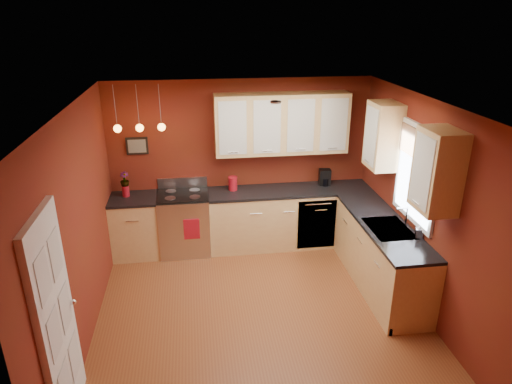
{
  "coord_description": "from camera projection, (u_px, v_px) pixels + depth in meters",
  "views": [
    {
      "loc": [
        -0.72,
        -4.63,
        3.54
      ],
      "look_at": [
        0.08,
        1.0,
        1.25
      ],
      "focal_mm": 32.0,
      "sensor_mm": 36.0,
      "label": 1
    }
  ],
  "objects": [
    {
      "name": "red_canister",
      "position": [
        233.0,
        183.0,
        7.0
      ],
      "size": [
        0.14,
        0.14,
        0.21
      ],
      "color": "#A4111F",
      "rests_on": "counter_back_right"
    },
    {
      "name": "counter_back_right",
      "position": [
        290.0,
        190.0,
        7.08
      ],
      "size": [
        2.54,
        0.62,
        0.04
      ],
      "primitive_type": "cube",
      "color": "black",
      "rests_on": "base_cabinets_back_right"
    },
    {
      "name": "dish_towel",
      "position": [
        192.0,
        229.0,
        6.72
      ],
      "size": [
        0.23,
        0.02,
        0.32
      ],
      "primitive_type": "cube",
      "color": "#A4111F",
      "rests_on": "gas_range"
    },
    {
      "name": "red_vase",
      "position": [
        126.0,
        191.0,
        6.78
      ],
      "size": [
        0.1,
        0.1,
        0.17
      ],
      "primitive_type": "cylinder",
      "color": "#A4111F",
      "rests_on": "counter_back_left"
    },
    {
      "name": "flowers",
      "position": [
        124.0,
        180.0,
        6.71
      ],
      "size": [
        0.15,
        0.15,
        0.23
      ],
      "primitive_type": "imported",
      "rotation": [
        0.0,
        0.0,
        0.21
      ],
      "color": "#A4111F",
      "rests_on": "red_vase"
    },
    {
      "name": "soap_pump",
      "position": [
        419.0,
        231.0,
        5.54
      ],
      "size": [
        0.11,
        0.11,
        0.18
      ],
      "primitive_type": "imported",
      "rotation": [
        0.0,
        0.0,
        -0.32
      ],
      "color": "white",
      "rests_on": "counter_right"
    },
    {
      "name": "wall_picture",
      "position": [
        137.0,
        146.0,
        6.77
      ],
      "size": [
        0.32,
        0.03,
        0.26
      ],
      "primitive_type": "cube",
      "color": "black",
      "rests_on": "wall_back"
    },
    {
      "name": "base_cabinets_back_left",
      "position": [
        136.0,
        227.0,
        6.94
      ],
      "size": [
        0.7,
        0.6,
        0.9
      ],
      "primitive_type": "cube",
      "color": "#E2BE79",
      "rests_on": "floor"
    },
    {
      "name": "base_cabinets_back_right",
      "position": [
        289.0,
        218.0,
        7.25
      ],
      "size": [
        2.54,
        0.6,
        0.9
      ],
      "primitive_type": "cube",
      "color": "#E2BE79",
      "rests_on": "floor"
    },
    {
      "name": "coffee_maker",
      "position": [
        325.0,
        178.0,
        7.21
      ],
      "size": [
        0.19,
        0.19,
        0.25
      ],
      "rotation": [
        0.0,
        0.0,
        -0.11
      ],
      "color": "black",
      "rests_on": "counter_back_right"
    },
    {
      "name": "gas_range",
      "position": [
        184.0,
        222.0,
        7.03
      ],
      "size": [
        0.76,
        0.64,
        1.11
      ],
      "color": "silver",
      "rests_on": "floor"
    },
    {
      "name": "ceiling",
      "position": [
        262.0,
        107.0,
        4.7
      ],
      "size": [
        4.0,
        4.2,
        0.02
      ],
      "primitive_type": "cube",
      "color": "white",
      "rests_on": "wall_back"
    },
    {
      "name": "base_cabinets_right",
      "position": [
        380.0,
        256.0,
        6.14
      ],
      "size": [
        0.6,
        2.1,
        0.9
      ],
      "primitive_type": "cube",
      "color": "#E2BE79",
      "rests_on": "floor"
    },
    {
      "name": "floor",
      "position": [
        261.0,
        315.0,
        5.67
      ],
      "size": [
        4.2,
        4.2,
        0.0
      ],
      "primitive_type": "plane",
      "color": "brown",
      "rests_on": "ground"
    },
    {
      "name": "counter_back_left",
      "position": [
        133.0,
        199.0,
        6.77
      ],
      "size": [
        0.7,
        0.62,
        0.04
      ],
      "primitive_type": "cube",
      "color": "black",
      "rests_on": "base_cabinets_back_left"
    },
    {
      "name": "counter_right",
      "position": [
        384.0,
        224.0,
        5.96
      ],
      "size": [
        0.62,
        2.1,
        0.04
      ],
      "primitive_type": "cube",
      "color": "black",
      "rests_on": "base_cabinets_right"
    },
    {
      "name": "wall_back",
      "position": [
        241.0,
        163.0,
        7.12
      ],
      "size": [
        4.0,
        0.02,
        2.6
      ],
      "primitive_type": "cube",
      "color": "maroon",
      "rests_on": "floor"
    },
    {
      "name": "window",
      "position": [
        417.0,
        172.0,
        5.57
      ],
      "size": [
        0.06,
        1.02,
        1.22
      ],
      "color": "white",
      "rests_on": "wall_right"
    },
    {
      "name": "sink",
      "position": [
        389.0,
        230.0,
        5.83
      ],
      "size": [
        0.5,
        0.7,
        0.33
      ],
      "color": "gray",
      "rests_on": "counter_right"
    },
    {
      "name": "upper_cabinets_back",
      "position": [
        282.0,
        124.0,
        6.79
      ],
      "size": [
        2.0,
        0.35,
        0.9
      ],
      "primitive_type": "cube",
      "color": "#E2BE79",
      "rests_on": "wall_back"
    },
    {
      "name": "pendant_lights",
      "position": [
        140.0,
        127.0,
        6.34
      ],
      "size": [
        0.71,
        0.11,
        0.66
      ],
      "color": "gray",
      "rests_on": "ceiling"
    },
    {
      "name": "upper_cabinets_right",
      "position": [
        407.0,
        151.0,
        5.48
      ],
      "size": [
        0.35,
        1.95,
        0.9
      ],
      "primitive_type": "cube",
      "color": "#E2BE79",
      "rests_on": "wall_right"
    },
    {
      "name": "dishwasher_front",
      "position": [
        317.0,
        224.0,
        7.04
      ],
      "size": [
        0.6,
        0.02,
        0.8
      ],
      "primitive_type": "cube",
      "color": "silver",
      "rests_on": "base_cabinets_back_right"
    },
    {
      "name": "wall_left",
      "position": [
        79.0,
        232.0,
        4.93
      ],
      "size": [
        0.02,
        4.2,
        2.6
      ],
      "primitive_type": "cube",
      "color": "maroon",
      "rests_on": "floor"
    },
    {
      "name": "door_left_wall",
      "position": [
        57.0,
        323.0,
        3.93
      ],
      "size": [
        0.12,
        0.82,
        2.05
      ],
      "color": "white",
      "rests_on": "floor"
    },
    {
      "name": "wall_front",
      "position": [
        305.0,
        346.0,
        3.26
      ],
      "size": [
        4.0,
        0.02,
        2.6
      ],
      "primitive_type": "cube",
      "color": "maroon",
      "rests_on": "floor"
    },
    {
      "name": "wall_right",
      "position": [
        426.0,
        211.0,
        5.45
      ],
      "size": [
        0.02,
        4.2,
        2.6
      ],
      "primitive_type": "cube",
      "color": "maroon",
      "rests_on": "floor"
    }
  ]
}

